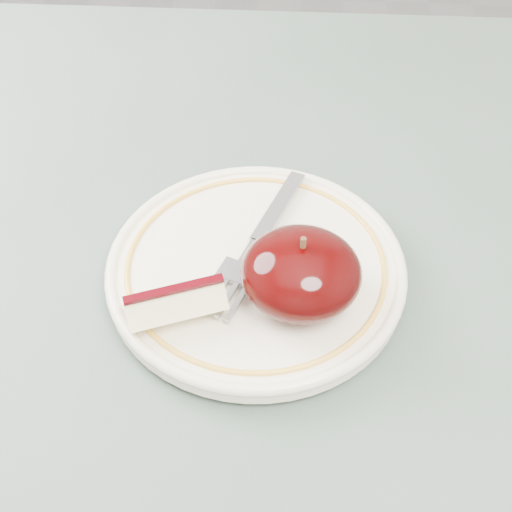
# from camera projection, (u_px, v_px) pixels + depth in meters

# --- Properties ---
(table) EXTENTS (0.90, 0.90, 0.75)m
(table) POSITION_uv_depth(u_px,v_px,m) (130.00, 387.00, 0.58)
(table) COLOR brown
(table) RESTS_ON ground
(plate) EXTENTS (0.22, 0.22, 0.02)m
(plate) POSITION_uv_depth(u_px,v_px,m) (256.00, 269.00, 0.53)
(plate) COLOR #F3E9CB
(plate) RESTS_ON table
(apple_half) EXTENTS (0.08, 0.08, 0.06)m
(apple_half) POSITION_uv_depth(u_px,v_px,m) (301.00, 273.00, 0.48)
(apple_half) COLOR black
(apple_half) RESTS_ON plate
(apple_wedge) EXTENTS (0.07, 0.05, 0.03)m
(apple_wedge) POSITION_uv_depth(u_px,v_px,m) (176.00, 304.00, 0.48)
(apple_wedge) COLOR #FBF0B9
(apple_wedge) RESTS_ON plate
(fork) EXTENTS (0.07, 0.16, 0.00)m
(fork) POSITION_uv_depth(u_px,v_px,m) (256.00, 243.00, 0.53)
(fork) COLOR #96999E
(fork) RESTS_ON plate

